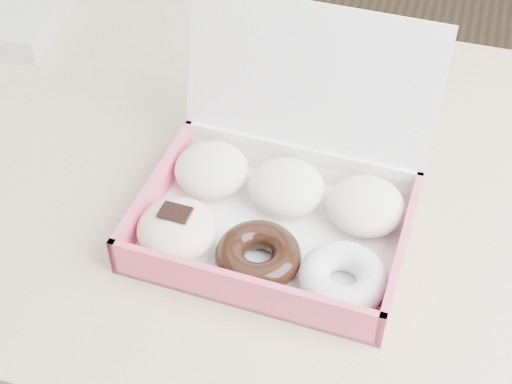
% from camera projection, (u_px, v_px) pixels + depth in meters
% --- Properties ---
extents(table, '(1.20, 0.80, 0.75)m').
position_uv_depth(table, '(152.00, 182.00, 1.08)').
color(table, tan).
rests_on(table, ground).
extents(donut_box, '(0.33, 0.30, 0.23)m').
position_uv_depth(donut_box, '(275.00, 204.00, 0.88)').
color(donut_box, white).
rests_on(donut_box, table).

